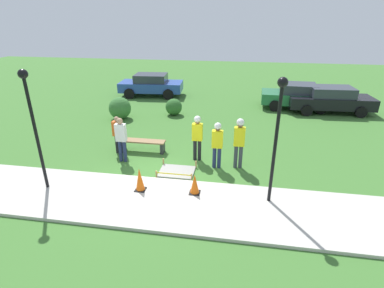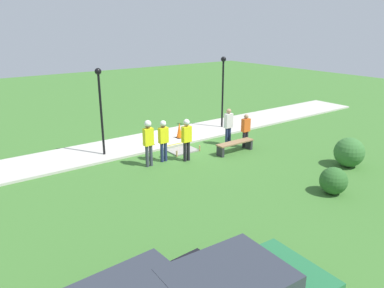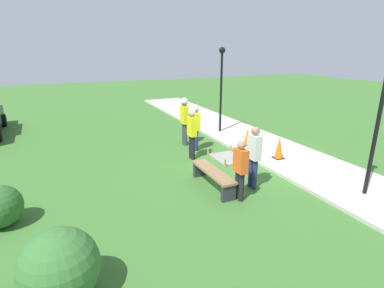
{
  "view_description": "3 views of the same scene",
  "coord_description": "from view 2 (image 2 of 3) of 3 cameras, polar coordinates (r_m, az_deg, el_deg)",
  "views": [
    {
      "loc": [
        2.73,
        -8.82,
        5.32
      ],
      "look_at": [
        0.99,
        1.67,
        0.74
      ],
      "focal_mm": 28.0,
      "sensor_mm": 36.0,
      "label": 1
    },
    {
      "loc": [
        9.87,
        14.06,
        5.65
      ],
      "look_at": [
        1.0,
        1.97,
        0.76
      ],
      "focal_mm": 35.0,
      "sensor_mm": 36.0,
      "label": 2
    },
    {
      "loc": [
        -8.08,
        5.97,
        3.76
      ],
      "look_at": [
        0.4,
        2.16,
        0.82
      ],
      "focal_mm": 28.0,
      "sensor_mm": 36.0,
      "label": 3
    }
  ],
  "objects": [
    {
      "name": "bystander_in_gray_shirt",
      "position": [
        17.89,
        5.57,
        2.97
      ],
      "size": [
        0.4,
        0.23,
        1.79
      ],
      "color": "navy",
      "rests_on": "ground_plane"
    },
    {
      "name": "sidewalk",
      "position": [
        19.16,
        -3.51,
        1.02
      ],
      "size": [
        28.0,
        2.74,
        0.1
      ],
      "color": "#BCB7AD",
      "rests_on": "ground_plane"
    },
    {
      "name": "shrub_rounded_mid",
      "position": [
        13.78,
        20.76,
        -5.25
      ],
      "size": [
        0.95,
        0.95,
        0.95
      ],
      "color": "#2D6028",
      "rests_on": "ground_plane"
    },
    {
      "name": "lamppost_far",
      "position": [
        20.43,
        4.74,
        9.46
      ],
      "size": [
        0.28,
        0.28,
        3.84
      ],
      "color": "black",
      "rests_on": "sidewalk"
    },
    {
      "name": "wet_concrete_patch",
      "position": [
        17.25,
        -1.51,
        -0.95
      ],
      "size": [
        1.32,
        1.04,
        0.27
      ],
      "color": "gray",
      "rests_on": "ground_plane"
    },
    {
      "name": "worker_trainee",
      "position": [
        15.69,
        -4.38,
        1.04
      ],
      "size": [
        0.4,
        0.26,
        1.8
      ],
      "color": "navy",
      "rests_on": "ground_plane"
    },
    {
      "name": "worker_assistant",
      "position": [
        15.69,
        -0.83,
        1.23
      ],
      "size": [
        0.4,
        0.27,
        1.84
      ],
      "color": "black",
      "rests_on": "ground_plane"
    },
    {
      "name": "park_bench",
      "position": [
        17.05,
        6.58,
        -0.13
      ],
      "size": [
        1.93,
        0.44,
        0.51
      ],
      "color": "#2D2D33",
      "rests_on": "ground_plane"
    },
    {
      "name": "ground_plane",
      "position": [
        18.09,
        -1.15,
        -0.15
      ],
      "size": [
        60.0,
        60.0,
        0.0
      ],
      "primitive_type": "plane",
      "color": "#3D702D"
    },
    {
      "name": "lamppost_near",
      "position": [
        16.35,
        -13.82,
        6.7
      ],
      "size": [
        0.28,
        0.28,
        3.76
      ],
      "color": "black",
      "rests_on": "sidewalk"
    },
    {
      "name": "worker_supervisor",
      "position": [
        15.16,
        -6.66,
        0.84
      ],
      "size": [
        0.4,
        0.28,
        1.95
      ],
      "color": "#383D47",
      "rests_on": "ground_plane"
    },
    {
      "name": "traffic_cone_near_patch",
      "position": [
        18.78,
        -1.93,
        2.09
      ],
      "size": [
        0.34,
        0.34,
        0.78
      ],
      "color": "black",
      "rests_on": "sidewalk"
    },
    {
      "name": "bystander_in_orange_shirt",
      "position": [
        17.71,
        8.18,
        2.29
      ],
      "size": [
        0.4,
        0.22,
        1.59
      ],
      "color": "black",
      "rests_on": "ground_plane"
    },
    {
      "name": "traffic_cone_far_patch",
      "position": [
        17.81,
        -6.43,
        0.9
      ],
      "size": [
        0.34,
        0.34,
        0.67
      ],
      "color": "black",
      "rests_on": "sidewalk"
    },
    {
      "name": "shrub_rounded_near",
      "position": [
        16.54,
        22.83,
        -1.16
      ],
      "size": [
        1.21,
        1.21,
        1.21
      ],
      "color": "#387033",
      "rests_on": "ground_plane"
    }
  ]
}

